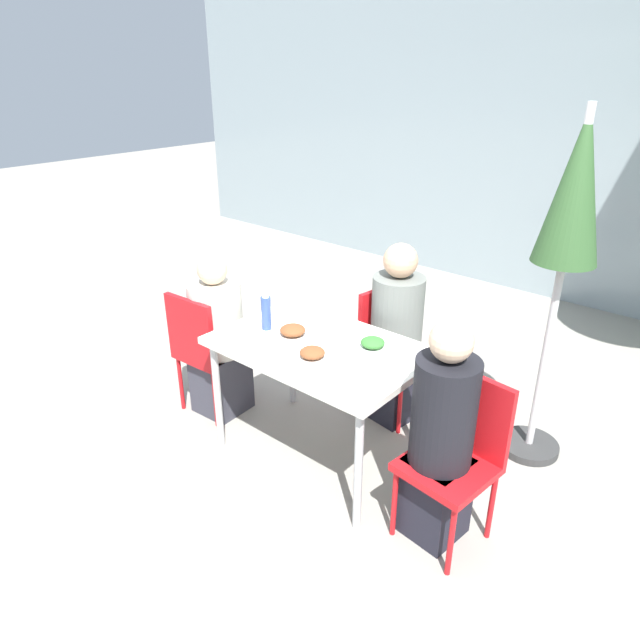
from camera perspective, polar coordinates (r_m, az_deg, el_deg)
ground_plane at (r=3.62m, az=0.00°, el=-13.22°), size 24.00×24.00×0.00m
building_facade at (r=6.07m, az=23.35°, el=15.91°), size 10.00×0.20×3.00m
dining_table at (r=3.24m, az=0.00°, el=-3.53°), size 1.19×0.79×0.76m
chair_left at (r=3.82m, az=-11.53°, el=-2.50°), size 0.42×0.42×0.87m
person_left at (r=3.83m, az=-10.16°, el=-2.09°), size 0.34×0.34×1.12m
chair_right at (r=2.90m, az=13.66°, el=-12.27°), size 0.44×0.44×0.87m
person_right at (r=2.83m, az=12.01°, el=-11.53°), size 0.30×0.30×1.19m
chair_far at (r=3.82m, az=7.13°, el=-2.22°), size 0.45×0.45×0.87m
person_far at (r=3.70m, az=7.58°, el=-1.89°), size 0.34×0.34×1.22m
closed_umbrella at (r=3.26m, az=23.91°, el=10.00°), size 0.36×0.36×2.04m
plate_0 at (r=3.16m, az=5.29°, el=-2.51°), size 0.24×0.24×0.07m
plate_1 at (r=3.04m, az=-0.78°, el=-3.54°), size 0.25×0.25×0.07m
plate_2 at (r=3.28m, az=-2.74°, el=-1.28°), size 0.27×0.27×0.07m
bottle at (r=3.36m, az=-5.41°, el=0.76°), size 0.06×0.06×0.22m
drinking_cup at (r=2.86m, az=1.18°, el=-5.00°), size 0.07×0.07×0.10m
salad_bowl at (r=2.82m, az=3.91°, el=-5.96°), size 0.18×0.18×0.06m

